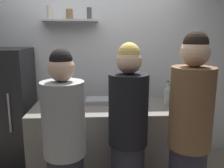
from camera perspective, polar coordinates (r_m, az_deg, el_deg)
back_wall_assembly at (r=3.34m, az=-4.22°, el=4.63°), size 4.80×0.32×2.60m
refrigerator at (r=3.29m, az=-24.35°, el=-5.93°), size 0.67×0.65×1.55m
counter at (r=2.85m, az=0.00°, el=-14.28°), size 1.76×0.72×0.93m
baking_pan at (r=2.79m, az=-2.75°, el=-4.02°), size 0.34×0.24×0.05m
utensil_holder at (r=2.76m, az=-7.96°, el=-3.51°), size 0.11×0.11×0.22m
wine_bottle_dark_glass at (r=2.57m, az=4.63°, el=-3.06°), size 0.08×0.08×0.33m
wine_bottle_pale_glass at (r=2.76m, az=13.09°, el=-2.81°), size 0.06×0.06×0.28m
water_bottle_plastic at (r=2.90m, az=13.65°, el=-2.25°), size 0.08×0.08×0.22m
person_blonde at (r=2.15m, az=3.83°, el=-13.00°), size 0.34×0.34×1.66m
person_brown_jacket at (r=2.08m, az=17.95°, el=-12.81°), size 0.34×0.34×1.75m
person_grey_hoodie at (r=2.04m, az=-11.23°, el=-15.26°), size 0.34×0.34×1.62m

